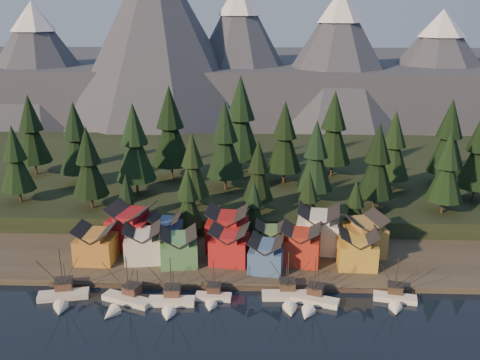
{
  "coord_description": "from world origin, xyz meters",
  "views": [
    {
      "loc": [
        6.41,
        -89.23,
        59.62
      ],
      "look_at": [
        1.81,
        30.0,
        20.58
      ],
      "focal_mm": 40.0,
      "sensor_mm": 36.0,
      "label": 1
    }
  ],
  "objects_px": {
    "boat_3": "(213,293)",
    "boat_1": "(123,296)",
    "house_back_1": "(166,230)",
    "house_front_1": "(143,242)",
    "boat_0": "(62,291)",
    "boat_4": "(289,292)",
    "boat_6": "(396,294)",
    "house_front_0": "(96,243)",
    "boat_5": "(312,296)",
    "boat_2": "(170,297)",
    "house_back_0": "(132,225)"
  },
  "relations": [
    {
      "from": "boat_6",
      "to": "boat_5",
      "type": "bearing_deg",
      "value": -163.41
    },
    {
      "from": "boat_2",
      "to": "house_front_1",
      "type": "relative_size",
      "value": 1.22
    },
    {
      "from": "boat_1",
      "to": "boat_3",
      "type": "height_order",
      "value": "boat_1"
    },
    {
      "from": "boat_6",
      "to": "boat_4",
      "type": "bearing_deg",
      "value": -168.21
    },
    {
      "from": "house_front_0",
      "to": "house_back_0",
      "type": "height_order",
      "value": "house_back_0"
    },
    {
      "from": "boat_5",
      "to": "boat_6",
      "type": "height_order",
      "value": "boat_5"
    },
    {
      "from": "boat_0",
      "to": "house_back_0",
      "type": "bearing_deg",
      "value": 56.06
    },
    {
      "from": "boat_0",
      "to": "boat_4",
      "type": "bearing_deg",
      "value": -10.4
    },
    {
      "from": "boat_4",
      "to": "boat_0",
      "type": "bearing_deg",
      "value": 179.67
    },
    {
      "from": "boat_3",
      "to": "boat_6",
      "type": "relative_size",
      "value": 0.92
    },
    {
      "from": "boat_0",
      "to": "house_front_1",
      "type": "relative_size",
      "value": 1.3
    },
    {
      "from": "boat_0",
      "to": "boat_1",
      "type": "bearing_deg",
      "value": -17.69
    },
    {
      "from": "house_front_1",
      "to": "boat_1",
      "type": "bearing_deg",
      "value": -100.03
    },
    {
      "from": "boat_1",
      "to": "boat_3",
      "type": "bearing_deg",
      "value": 28.42
    },
    {
      "from": "boat_2",
      "to": "boat_5",
      "type": "relative_size",
      "value": 0.99
    },
    {
      "from": "boat_2",
      "to": "house_back_1",
      "type": "bearing_deg",
      "value": 99.94
    },
    {
      "from": "boat_6",
      "to": "house_front_0",
      "type": "relative_size",
      "value": 1.19
    },
    {
      "from": "boat_3",
      "to": "house_back_0",
      "type": "height_order",
      "value": "house_back_0"
    },
    {
      "from": "boat_0",
      "to": "boat_2",
      "type": "distance_m",
      "value": 23.34
    },
    {
      "from": "boat_3",
      "to": "boat_1",
      "type": "bearing_deg",
      "value": -169.24
    },
    {
      "from": "boat_1",
      "to": "boat_6",
      "type": "bearing_deg",
      "value": 24.4
    },
    {
      "from": "boat_6",
      "to": "boat_0",
      "type": "bearing_deg",
      "value": -167.18
    },
    {
      "from": "boat_6",
      "to": "house_back_1",
      "type": "xyz_separation_m",
      "value": [
        -52.21,
        22.55,
        3.85
      ]
    },
    {
      "from": "boat_1",
      "to": "boat_6",
      "type": "xyz_separation_m",
      "value": [
        56.99,
        3.1,
        0.04
      ]
    },
    {
      "from": "house_back_1",
      "to": "boat_6",
      "type": "bearing_deg",
      "value": -20.98
    },
    {
      "from": "boat_5",
      "to": "house_front_0",
      "type": "height_order",
      "value": "house_front_0"
    },
    {
      "from": "boat_0",
      "to": "boat_1",
      "type": "distance_m",
      "value": 13.36
    },
    {
      "from": "boat_5",
      "to": "house_front_0",
      "type": "distance_m",
      "value": 52.48
    },
    {
      "from": "boat_4",
      "to": "boat_5",
      "type": "relative_size",
      "value": 1.05
    },
    {
      "from": "boat_6",
      "to": "house_front_0",
      "type": "distance_m",
      "value": 69.08
    },
    {
      "from": "boat_0",
      "to": "boat_3",
      "type": "relative_size",
      "value": 1.24
    },
    {
      "from": "boat_1",
      "to": "boat_2",
      "type": "relative_size",
      "value": 1.02
    },
    {
      "from": "house_front_1",
      "to": "boat_6",
      "type": "bearing_deg",
      "value": -22.8
    },
    {
      "from": "house_front_1",
      "to": "boat_3",
      "type": "bearing_deg",
      "value": -49.14
    },
    {
      "from": "boat_1",
      "to": "boat_4",
      "type": "bearing_deg",
      "value": 26.09
    },
    {
      "from": "boat_2",
      "to": "house_front_0",
      "type": "xyz_separation_m",
      "value": [
        -20.53,
        17.36,
        3.94
      ]
    },
    {
      "from": "boat_4",
      "to": "house_back_0",
      "type": "bearing_deg",
      "value": 147.34
    },
    {
      "from": "boat_4",
      "to": "boat_5",
      "type": "bearing_deg",
      "value": -18.89
    },
    {
      "from": "house_back_1",
      "to": "house_front_1",
      "type": "bearing_deg",
      "value": -115.92
    },
    {
      "from": "house_front_1",
      "to": "boat_5",
      "type": "bearing_deg",
      "value": -31.07
    },
    {
      "from": "boat_0",
      "to": "house_back_0",
      "type": "relative_size",
      "value": 1.01
    },
    {
      "from": "boat_2",
      "to": "house_back_0",
      "type": "xyz_separation_m",
      "value": [
        -13.78,
        25.58,
        5.12
      ]
    },
    {
      "from": "boat_4",
      "to": "house_back_1",
      "type": "bearing_deg",
      "value": 140.3
    },
    {
      "from": "boat_0",
      "to": "boat_2",
      "type": "xyz_separation_m",
      "value": [
        23.29,
        -1.48,
        -0.11
      ]
    },
    {
      "from": "house_front_1",
      "to": "house_back_0",
      "type": "distance_m",
      "value": 8.7
    },
    {
      "from": "house_front_0",
      "to": "boat_0",
      "type": "bearing_deg",
      "value": -97.73
    },
    {
      "from": "house_front_0",
      "to": "house_back_0",
      "type": "bearing_deg",
      "value": 52.76
    },
    {
      "from": "boat_1",
      "to": "boat_5",
      "type": "bearing_deg",
      "value": 23.42
    },
    {
      "from": "boat_1",
      "to": "boat_4",
      "type": "relative_size",
      "value": 0.96
    },
    {
      "from": "boat_2",
      "to": "boat_3",
      "type": "bearing_deg",
      "value": 15.28
    }
  ]
}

